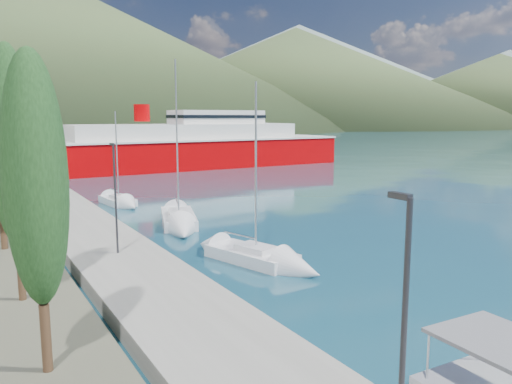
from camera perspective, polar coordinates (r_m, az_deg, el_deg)
ground at (r=134.34m, az=-23.79°, el=4.36°), size 1400.00×1400.00×0.00m
quay at (r=40.53m, az=-20.03°, el=-3.12°), size 5.00×88.00×0.80m
hills_far at (r=654.16m, az=-17.35°, el=14.31°), size 1480.00×900.00×180.00m
hills_near at (r=404.22m, az=-14.53°, el=14.16°), size 1010.00×520.00×115.00m
lamp_posts at (r=29.38m, az=-16.41°, el=0.06°), size 0.15×45.47×6.06m
sailboat_near at (r=27.78m, az=2.26°, el=-8.08°), size 4.32×8.03×11.06m
sailboat_mid at (r=37.43m, az=-8.62°, el=-3.75°), size 5.24×9.65×13.45m
sailboat_far at (r=47.92m, az=-14.86°, el=-1.28°), size 2.73×6.70×9.58m
ferry at (r=82.21m, az=-7.76°, el=5.03°), size 53.97×12.75×10.66m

